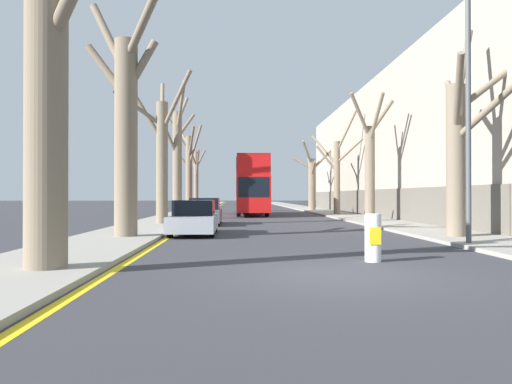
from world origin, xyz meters
TOP-DOWN VIEW (x-y plane):
  - ground_plane at (0.00, 0.00)m, footprint 300.00×300.00m
  - sidewalk_left at (-6.31, 50.00)m, footprint 3.18×120.00m
  - sidewalk_right at (6.31, 50.00)m, footprint 3.18×120.00m
  - building_facade_right at (12.89, 29.20)m, footprint 10.08×44.08m
  - kerb_line_stripe at (-4.54, 50.00)m, footprint 0.24×120.00m
  - street_tree_left_0 at (-5.75, 0.23)m, footprint 2.70×3.23m
  - street_tree_left_1 at (-5.97, 8.24)m, footprint 3.24×3.86m
  - street_tree_left_2 at (-5.96, 16.61)m, footprint 4.13×3.47m
  - street_tree_left_3 at (-5.86, 23.48)m, footprint 1.88×4.96m
  - street_tree_left_4 at (-5.99, 32.20)m, footprint 2.95×3.99m
  - street_tree_left_5 at (-5.95, 39.51)m, footprint 2.03×4.99m
  - street_tree_right_0 at (6.03, 7.63)m, footprint 3.51×4.53m
  - street_tree_right_1 at (5.85, 18.87)m, footprint 2.59×3.45m
  - street_tree_right_2 at (5.98, 29.17)m, footprint 3.53×3.67m
  - street_tree_right_3 at (5.79, 40.90)m, footprint 4.38×4.04m
  - double_decker_bus at (-0.73, 30.71)m, footprint 2.49×11.03m
  - parked_car_0 at (-3.68, 10.37)m, footprint 1.78×4.53m
  - parked_car_1 at (-3.68, 17.26)m, footprint 1.74×4.39m
  - lamp_post at (5.11, 5.22)m, footprint 1.40×0.20m
  - traffic_bollard at (1.28, 1.86)m, footprint 0.39×0.40m

SIDE VIEW (x-z plane):
  - ground_plane at x=0.00m, z-range 0.00..0.00m
  - kerb_line_stripe at x=-4.54m, z-range 0.00..0.01m
  - sidewalk_left at x=-6.31m, z-range 0.00..0.12m
  - sidewalk_right at x=6.31m, z-range 0.00..0.12m
  - traffic_bollard at x=1.28m, z-range 0.00..1.14m
  - parked_car_0 at x=-3.68m, z-range -0.04..1.35m
  - parked_car_1 at x=-3.68m, z-range -0.04..1.41m
  - double_decker_bus at x=-0.73m, z-range 0.30..4.91m
  - street_tree_right_3 at x=5.79m, z-range -0.31..6.80m
  - street_tree_right_1 at x=5.85m, z-range -0.28..7.13m
  - street_tree_left_5 at x=-5.95m, z-range 0.26..6.59m
  - street_tree_right_0 at x=6.03m, z-range -0.53..7.40m
  - street_tree_right_2 at x=5.98m, z-range -0.67..7.61m
  - street_tree_left_4 at x=-5.99m, z-range -0.14..7.87m
  - street_tree_left_2 at x=-5.96m, z-range -0.13..7.88m
  - street_tree_left_0 at x=-5.75m, z-range 0.06..7.75m
  - street_tree_left_3 at x=-5.86m, z-range -0.32..8.59m
  - street_tree_left_1 at x=-5.97m, z-range -0.25..8.54m
  - building_facade_right at x=12.89m, z-range -0.01..10.05m
  - lamp_post at x=5.11m, z-range 0.47..9.75m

